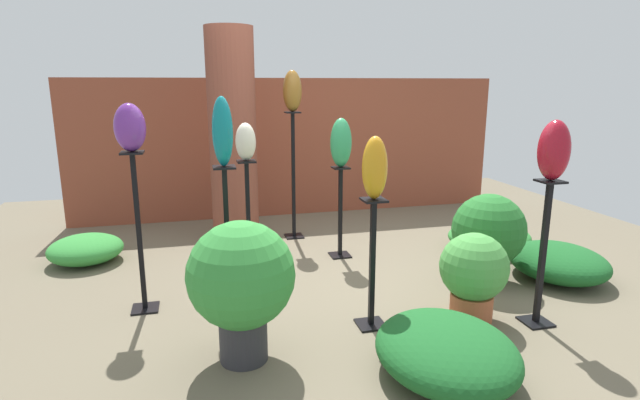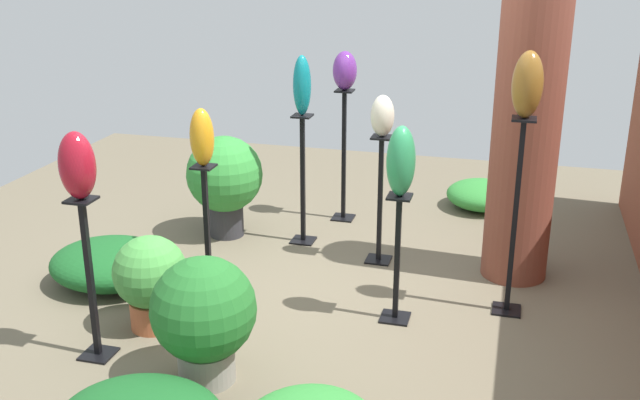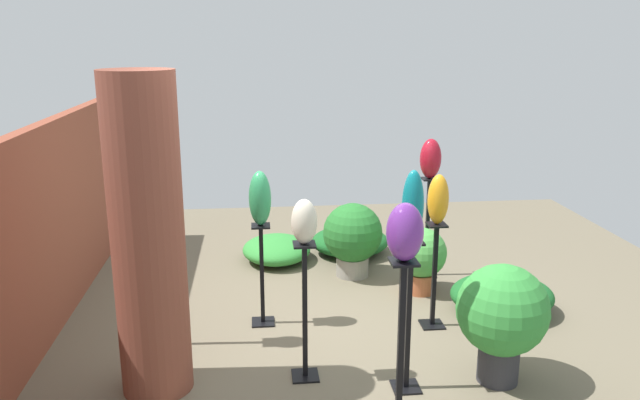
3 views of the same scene
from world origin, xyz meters
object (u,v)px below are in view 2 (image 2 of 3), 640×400
art_vase_amber (202,137)px  art_vase_ruby (77,166)px  pedestal_violet (344,161)px  art_vase_ivory (383,116)px  potted_plant_mid_left (204,314)px  pedestal_ivory (380,206)px  pedestal_jade (397,265)px  potted_plant_back_center (150,278)px  pedestal_bronze (514,226)px  art_vase_jade (401,161)px  art_vase_teal (302,85)px  art_vase_violet (345,71)px  pedestal_teal (303,185)px  pedestal_amber (207,231)px  brick_pillar (526,134)px  potted_plant_front_left (225,178)px  pedestal_ruby (91,287)px  art_vase_bronze (527,85)px

art_vase_amber → art_vase_ruby: bearing=-12.5°
pedestal_violet → art_vase_ivory: bearing=30.3°
potted_plant_mid_left → pedestal_ivory: bearing=161.5°
pedestal_jade → potted_plant_back_center: 1.67m
pedestal_bronze → art_vase_jade: size_ratio=2.98×
art_vase_teal → potted_plant_back_center: bearing=-18.0°
art_vase_teal → art_vase_violet: (-0.64, 0.21, 0.02)m
art_vase_violet → potted_plant_mid_left: bearing=-3.1°
art_vase_teal → art_vase_violet: bearing=161.9°
pedestal_ivory → art_vase_jade: art_vase_jade is taller
art_vase_teal → art_vase_ruby: size_ratio=1.20×
pedestal_bronze → pedestal_jade: 0.85m
pedestal_jade → potted_plant_mid_left: size_ratio=1.16×
art_vase_ivory → art_vase_ruby: 2.40m
art_vase_jade → pedestal_jade: bearing=90.0°
pedestal_teal → art_vase_jade: art_vase_jade is taller
pedestal_jade → pedestal_teal: bearing=-139.1°
art_vase_teal → art_vase_jade: (1.17, 1.02, -0.23)m
art_vase_teal → potted_plant_mid_left: size_ratio=0.63×
pedestal_amber → potted_plant_back_center: pedestal_amber is taller
brick_pillar → potted_plant_front_left: 2.57m
art_vase_amber → potted_plant_back_center: 1.09m
art_vase_ruby → pedestal_ruby: bearing=0.0°
art_vase_ruby → potted_plant_front_left: art_vase_ruby is taller
pedestal_teal → art_vase_amber: (0.97, -0.47, 0.64)m
art_vase_jade → art_vase_ivory: art_vase_jade is taller
art_vase_teal → pedestal_bronze: bearing=64.2°
brick_pillar → art_vase_violet: size_ratio=6.60×
pedestal_ruby → art_vase_ruby: (0.00, 0.00, 0.78)m
pedestal_bronze → art_vase_violet: size_ratio=4.08×
pedestal_amber → pedestal_ruby: pedestal_ruby is taller
pedestal_ivory → art_vase_ruby: bearing=-37.0°
pedestal_bronze → potted_plant_front_left: (-0.82, -2.46, -0.12)m
pedestal_bronze → art_vase_ruby: bearing=-62.5°
pedestal_amber → art_vase_ruby: bearing=-12.5°
pedestal_ivory → art_vase_amber: art_vase_amber is taller
pedestal_amber → potted_plant_mid_left: 1.36m
pedestal_amber → pedestal_violet: pedestal_violet is taller
pedestal_violet → pedestal_ruby: pedestal_violet is taller
pedestal_teal → potted_plant_back_center: pedestal_teal is taller
pedestal_teal → art_vase_jade: bearing=40.9°
brick_pillar → pedestal_amber: brick_pillar is taller
pedestal_bronze → potted_plant_back_center: bearing=-69.5°
pedestal_amber → art_vase_amber: bearing=-97.1°
pedestal_ruby → art_vase_amber: bearing=167.5°
pedestal_ivory → potted_plant_back_center: pedestal_ivory is taller
pedestal_ivory → art_vase_teal: size_ratio=2.14×
art_vase_bronze → potted_plant_front_left: 2.82m
pedestal_teal → art_vase_ruby: size_ratio=2.75×
pedestal_violet → art_vase_violet: 0.84m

